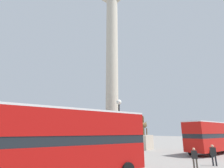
{
  "coord_description": "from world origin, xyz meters",
  "views": [
    {
      "loc": [
        -13.77,
        -16.81,
        2.95
      ],
      "look_at": [
        0.0,
        0.0,
        8.9
      ],
      "focal_mm": 28.0,
      "sensor_mm": 36.0,
      "label": 1
    }
  ],
  "objects": [
    {
      "name": "ground_plane",
      "position": [
        0.0,
        0.0,
        0.0
      ],
      "size": [
        200.0,
        200.0,
        0.0
      ],
      "primitive_type": "plane",
      "color": "gray"
    },
    {
      "name": "bus_a",
      "position": [
        -8.55,
        -6.14,
        2.4
      ],
      "size": [
        10.66,
        3.55,
        4.34
      ],
      "rotation": [
        0.0,
        0.0,
        -0.08
      ],
      "color": "#A80F0C",
      "rests_on": "ground_plane"
    },
    {
      "name": "equestrian_statue",
      "position": [
        10.68,
        4.28,
        1.62
      ],
      "size": [
        3.58,
        2.95,
        5.73
      ],
      "rotation": [
        0.0,
        0.0,
        0.26
      ],
      "color": "#BCB29E",
      "rests_on": "ground_plane"
    },
    {
      "name": "bus_b",
      "position": [
        13.58,
        -5.86,
        2.36
      ],
      "size": [
        11.31,
        3.06,
        4.26
      ],
      "rotation": [
        0.0,
        0.0,
        -0.02
      ],
      "color": "#B7140F",
      "rests_on": "ground_plane"
    },
    {
      "name": "pedestrian_by_plinth",
      "position": [
        1.27,
        -9.18,
        0.92
      ],
      "size": [
        0.42,
        0.44,
        1.66
      ],
      "rotation": [
        0.0,
        0.0,
        2.3
      ],
      "color": "#4C473D",
      "rests_on": "ground_plane"
    },
    {
      "name": "pedestrian_near_lamp",
      "position": [
        4.1,
        -9.53,
        1.04
      ],
      "size": [
        0.42,
        0.5,
        1.81
      ],
      "rotation": [
        0.0,
        0.0,
        5.29
      ],
      "color": "#28282D",
      "rests_on": "ground_plane"
    },
    {
      "name": "street_lamp",
      "position": [
        -2.34,
        -3.94,
        3.87
      ],
      "size": [
        0.51,
        0.51,
        6.05
      ],
      "color": "black",
      "rests_on": "ground_plane"
    },
    {
      "name": "monument_column",
      "position": [
        0.0,
        0.0,
        7.97
      ],
      "size": [
        4.98,
        4.98,
        23.91
      ],
      "color": "#BCB29E",
      "rests_on": "ground_plane"
    }
  ]
}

